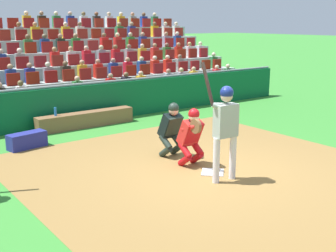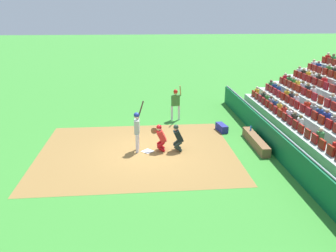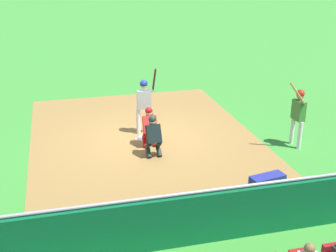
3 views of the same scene
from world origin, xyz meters
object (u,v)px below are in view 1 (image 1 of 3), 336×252
Objects in this scene: home_plate_umpire at (171,127)px; batter_at_plate at (225,122)px; dugout_bench at (86,119)px; water_bottle_on_bench at (55,112)px; catcher_crouching at (192,134)px; equipment_duffel_bag at (27,140)px; home_plate_marker at (213,172)px.

batter_at_plate is at bearing 86.68° from home_plate_umpire.
dugout_bench is 12.12× the size of water_bottle_on_bench.
equipment_duffel_bag is at bearing -55.50° from catcher_crouching.
batter_at_plate is (0.13, 0.45, 1.15)m from home_plate_marker.
batter_at_plate is 1.14m from catcher_crouching.
dugout_bench is at bearing -87.09° from catcher_crouching.
home_plate_umpire is at bearing 107.36° from water_bottle_on_bench.
water_bottle_on_bench reaches higher than equipment_duffel_bag.
home_plate_marker is 0.34× the size of home_plate_umpire.
water_bottle_on_bench reaches higher than dugout_bench.
home_plate_umpire is (-0.11, -1.83, -0.47)m from batter_at_plate.
batter_at_plate is 1.79× the size of home_plate_umpire.
batter_at_plate reaches higher than water_bottle_on_bench.
water_bottle_on_bench is (1.22, -5.20, 0.55)m from home_plate_marker.
home_plate_umpire is 0.43× the size of dugout_bench.
catcher_crouching is at bearing -82.30° from home_plate_marker.
dugout_bench is (0.19, -5.61, -0.95)m from batter_at_plate.
water_bottle_on_bench is (1.19, -3.82, -0.14)m from home_plate_umpire.
home_plate_umpire is 1.39× the size of equipment_duffel_bag.
dugout_bench is (0.29, -3.78, -0.48)m from home_plate_umpire.
dugout_bench is at bearing -86.53° from home_plate_marker.
home_plate_marker is 0.92m from catcher_crouching.
water_bottle_on_bench reaches higher than home_plate_marker.
home_plate_umpire reaches higher than dugout_bench.
home_plate_umpire is (-0.06, -0.78, -0.02)m from catcher_crouching.
water_bottle_on_bench is at bearing -79.09° from batter_at_plate.
home_plate_marker is 0.15× the size of dugout_bench.
water_bottle_on_bench is (1.09, -5.64, -0.60)m from batter_at_plate.
home_plate_marker is at bearing 110.69° from equipment_duffel_bag.
home_plate_marker is 0.19× the size of batter_at_plate.
home_plate_umpire is 3.82m from dugout_bench.
batter_at_plate is 1.79× the size of catcher_crouching.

